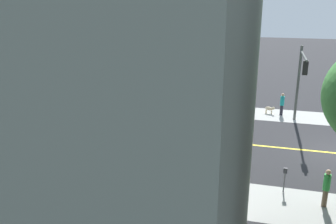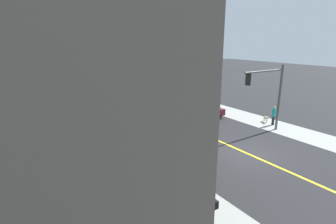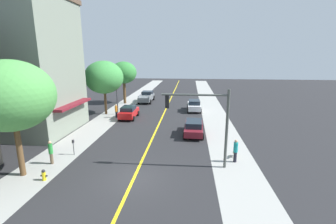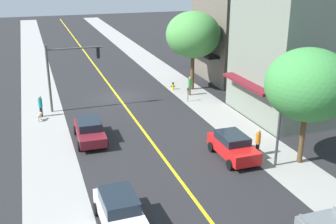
# 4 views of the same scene
# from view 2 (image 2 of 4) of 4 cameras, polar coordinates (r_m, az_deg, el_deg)

# --- Properties ---
(ground_plane) EXTENTS (140.00, 140.00, 0.00)m
(ground_plane) POSITION_cam_2_polar(r_m,az_deg,el_deg) (19.33, 17.07, -8.70)
(ground_plane) COLOR #262628
(sidewalk_left) EXTENTS (3.38, 126.00, 0.01)m
(sidewalk_left) POSITION_cam_2_polar(r_m,az_deg,el_deg) (15.11, -0.92, -15.07)
(sidewalk_left) COLOR #9E9E99
(sidewalk_left) RESTS_ON ground
(sidewalk_right) EXTENTS (3.38, 126.00, 0.01)m
(sidewalk_right) POSITION_cam_2_polar(r_m,az_deg,el_deg) (24.83, 27.55, -4.42)
(sidewalk_right) COLOR #9E9E99
(sidewalk_right) RESTS_ON ground
(road_centerline_stripe) EXTENTS (0.20, 126.00, 0.00)m
(road_centerline_stripe) POSITION_cam_2_polar(r_m,az_deg,el_deg) (19.33, 17.07, -8.70)
(road_centerline_stripe) COLOR yellow
(road_centerline_stripe) RESTS_ON ground
(street_tree_left_near) EXTENTS (5.26, 5.26, 7.68)m
(street_tree_left_near) POSITION_cam_2_polar(r_m,az_deg,el_deg) (12.79, -2.93, 5.31)
(street_tree_left_near) COLOR brown
(street_tree_left_near) RESTS_ON ground
(street_tree_right_corner) EXTENTS (4.24, 4.24, 6.97)m
(street_tree_right_corner) POSITION_cam_2_polar(r_m,az_deg,el_deg) (36.56, -23.24, 10.15)
(street_tree_right_corner) COLOR brown
(street_tree_right_corner) RESTS_ON ground
(street_tree_left_far) EXTENTS (5.14, 5.14, 7.26)m
(street_tree_left_far) POSITION_cam_2_polar(r_m,az_deg,el_deg) (28.84, -21.36, 9.13)
(street_tree_left_far) COLOR brown
(street_tree_left_far) RESTS_ON ground
(fire_hydrant) EXTENTS (0.44, 0.24, 0.75)m
(fire_hydrant) POSITION_cam_2_polar(r_m,az_deg,el_deg) (15.07, 4.68, -13.61)
(fire_hydrant) COLOR yellow
(fire_hydrant) RESTS_ON ground
(parking_meter) EXTENTS (0.12, 0.18, 1.27)m
(parking_meter) POSITION_cam_2_polar(r_m,az_deg,el_deg) (17.92, -3.37, -7.03)
(parking_meter) COLOR #4C4C51
(parking_meter) RESTS_ON ground
(traffic_light_mast) EXTENTS (4.67, 0.32, 5.69)m
(traffic_light_mast) POSITION_cam_2_polar(r_m,az_deg,el_deg) (23.19, 21.07, 4.80)
(traffic_light_mast) COLOR #474C47
(traffic_light_mast) RESTS_ON ground
(street_lamp) EXTENTS (0.70, 0.36, 6.12)m
(street_lamp) POSITION_cam_2_polar(r_m,az_deg,el_deg) (29.29, -17.82, 7.05)
(street_lamp) COLOR #38383D
(street_lamp) RESTS_ON ground
(red_sedan_left_curb) EXTENTS (2.02, 4.14, 1.58)m
(red_sedan_left_curb) POSITION_cam_2_polar(r_m,az_deg,el_deg) (28.75, -12.48, 1.22)
(red_sedan_left_curb) COLOR red
(red_sedan_left_curb) RESTS_ON ground
(maroon_sedan_right_curb) EXTENTS (2.12, 4.58, 1.50)m
(maroon_sedan_right_curb) POSITION_cam_2_polar(r_m,az_deg,el_deg) (28.05, 7.89, 1.00)
(maroon_sedan_right_curb) COLOR maroon
(maroon_sedan_right_curb) RESTS_ON ground
(white_sedan_right_curb) EXTENTS (2.10, 4.31, 1.63)m
(white_sedan_right_curb) POSITION_cam_2_polar(r_m,az_deg,el_deg) (36.67, -2.89, 4.59)
(white_sedan_right_curb) COLOR silver
(white_sedan_right_curb) RESTS_ON ground
(grey_pickup_truck) EXTENTS (2.26, 5.61, 1.73)m
(grey_pickup_truck) POSITION_cam_2_polar(r_m,az_deg,el_deg) (39.38, -18.09, 4.66)
(grey_pickup_truck) COLOR slate
(grey_pickup_truck) RESTS_ON ground
(pedestrian_orange_shirt) EXTENTS (0.32, 0.32, 1.78)m
(pedestrian_orange_shirt) POSITION_cam_2_polar(r_m,az_deg,el_deg) (28.33, -15.84, 1.05)
(pedestrian_orange_shirt) COLOR black
(pedestrian_orange_shirt) RESTS_ON ground
(pedestrian_green_shirt) EXTENTS (0.31, 0.31, 1.81)m
(pedestrian_green_shirt) POSITION_cam_2_polar(r_m,az_deg,el_deg) (16.09, -2.93, -9.19)
(pedestrian_green_shirt) COLOR brown
(pedestrian_green_shirt) RESTS_ON ground
(pedestrian_teal_shirt) EXTENTS (0.32, 0.32, 1.79)m
(pedestrian_teal_shirt) POSITION_cam_2_polar(r_m,az_deg,el_deg) (26.25, 21.86, -0.57)
(pedestrian_teal_shirt) COLOR black
(pedestrian_teal_shirt) RESTS_ON ground
(small_dog) EXTENTS (0.54, 0.82, 0.62)m
(small_dog) POSITION_cam_2_polar(r_m,az_deg,el_deg) (27.03, 20.40, -1.21)
(small_dog) COLOR #C6B28C
(small_dog) RESTS_ON ground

